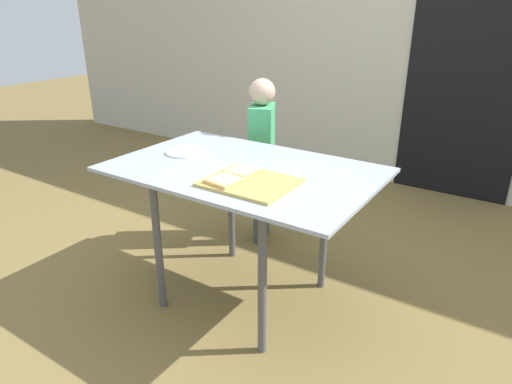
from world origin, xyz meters
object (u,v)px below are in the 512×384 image
Objects in this scene: pizza_slice_near_left at (225,181)px; pizza_slice_far_left at (242,171)px; dining_table at (243,183)px; child_left at (262,152)px; cutting_board at (250,182)px; plate_white_left at (187,152)px.

pizza_slice_near_left is 0.14m from pizza_slice_far_left.
dining_table is 0.69m from child_left.
cutting_board is 2.66× the size of pizza_slice_far_left.
dining_table is 1.20× the size of child_left.
pizza_slice_near_left reaches higher than plate_white_left.
cutting_board is 1.72× the size of plate_white_left.
plate_white_left is 0.61m from child_left.
dining_table is 0.27m from pizza_slice_near_left.
child_left is at bearing 116.13° from pizza_slice_far_left.
cutting_board is at bearing -47.39° from dining_table.
pizza_slice_far_left is 0.65× the size of plate_white_left.
child_left reaches higher than pizza_slice_far_left.
plate_white_left is 0.21× the size of child_left.
dining_table is 0.40m from plate_white_left.
cutting_board is at bearing -36.56° from pizza_slice_far_left.
plate_white_left is (-0.46, 0.13, -0.02)m from pizza_slice_far_left.
cutting_board is 0.58m from plate_white_left.
plate_white_left is at bearing 149.37° from pizza_slice_near_left.
child_left reaches higher than dining_table.
child_left is (-0.36, 0.86, -0.15)m from pizza_slice_near_left.
pizza_slice_near_left is at bearing -74.54° from dining_table.
child_left is (-0.35, 0.72, -0.15)m from pizza_slice_far_left.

